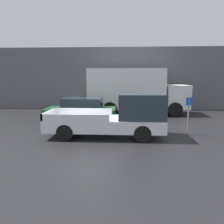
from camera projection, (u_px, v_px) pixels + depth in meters
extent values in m
plane|color=#232326|center=(88.00, 136.00, 10.79)|extent=(60.00, 60.00, 0.00)
cube|color=#56565B|center=(104.00, 79.00, 19.15)|extent=(28.00, 0.15, 5.41)
cube|color=silver|center=(105.00, 124.00, 10.62)|extent=(5.63, 1.97, 0.58)
cube|color=#28333D|center=(141.00, 106.00, 10.37)|extent=(2.14, 1.86, 1.18)
cube|color=silver|center=(83.00, 111.00, 11.54)|extent=(3.10, 0.10, 0.32)
cube|color=silver|center=(75.00, 118.00, 9.70)|extent=(3.10, 0.10, 0.32)
cube|color=silver|center=(49.00, 114.00, 10.71)|extent=(0.10, 1.97, 0.32)
cylinder|color=black|center=(140.00, 125.00, 11.41)|extent=(0.78, 0.26, 0.78)
cylinder|color=black|center=(142.00, 134.00, 9.70)|extent=(0.78, 0.26, 0.78)
cylinder|color=black|center=(74.00, 124.00, 11.62)|extent=(0.78, 0.26, 0.78)
cylinder|color=black|center=(65.00, 133.00, 9.90)|extent=(0.78, 0.26, 0.78)
cube|color=#1E592D|center=(81.00, 113.00, 14.09)|extent=(4.45, 1.99, 0.62)
cube|color=#28333D|center=(83.00, 103.00, 13.98)|extent=(2.45, 1.75, 0.66)
cylinder|color=black|center=(103.00, 114.00, 14.93)|extent=(0.68, 0.22, 0.68)
cylinder|color=black|center=(100.00, 120.00, 13.16)|extent=(0.68, 0.22, 0.68)
cylinder|color=black|center=(64.00, 114.00, 15.09)|extent=(0.68, 0.22, 0.68)
cylinder|color=black|center=(56.00, 119.00, 13.33)|extent=(0.68, 0.22, 0.68)
cube|color=white|center=(176.00, 96.00, 16.83)|extent=(1.67, 2.46, 1.76)
cube|color=white|center=(126.00, 88.00, 16.96)|extent=(5.76, 2.58, 3.00)
cylinder|color=black|center=(169.00, 105.00, 18.13)|extent=(1.06, 0.30, 1.06)
cylinder|color=black|center=(175.00, 110.00, 15.85)|extent=(1.06, 0.30, 1.06)
cylinder|color=black|center=(112.00, 105.00, 18.40)|extent=(1.06, 0.30, 1.06)
cylinder|color=black|center=(110.00, 109.00, 16.12)|extent=(1.06, 0.30, 1.06)
cylinder|color=gray|center=(188.00, 115.00, 10.80)|extent=(0.07, 0.07, 2.01)
cube|color=blue|center=(189.00, 101.00, 10.67)|extent=(0.30, 0.02, 0.40)
cube|color=#194CB2|center=(108.00, 104.00, 19.16)|extent=(0.45, 0.40, 1.07)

